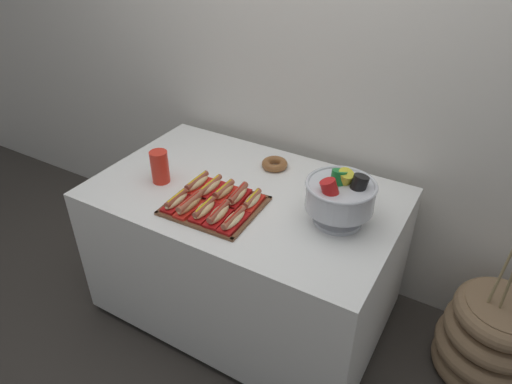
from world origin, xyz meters
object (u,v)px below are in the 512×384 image
at_px(punch_bowl, 340,195).
at_px(serving_tray, 215,206).
at_px(hot_dog_2, 204,210).
at_px(cup_stack, 160,167).
at_px(hot_dog_3, 219,214).
at_px(hot_dog_6, 210,187).
at_px(floor_vase, 492,339).
at_px(hot_dog_1, 190,205).
at_px(hot_dog_7, 224,191).
at_px(hot_dog_5, 197,183).
at_px(hot_dog_4, 234,220).
at_px(donut, 275,164).
at_px(hot_dog_8, 238,196).
at_px(buffet_table, 246,251).
at_px(hot_dog_0, 176,201).
at_px(hot_dog_9, 252,201).

bearing_deg(punch_bowl, serving_tray, -161.02).
distance_m(hot_dog_2, cup_stack, 0.38).
relative_size(hot_dog_3, hot_dog_6, 0.97).
distance_m(floor_vase, serving_tray, 1.44).
distance_m(serving_tray, hot_dog_1, 0.12).
height_order(serving_tray, hot_dog_7, hot_dog_7).
bearing_deg(floor_vase, hot_dog_5, -166.83).
bearing_deg(hot_dog_4, hot_dog_6, 145.79).
bearing_deg(hot_dog_4, hot_dog_3, -177.95).
bearing_deg(hot_dog_4, hot_dog_2, -177.95).
bearing_deg(hot_dog_6, donut, 68.73).
bearing_deg(hot_dog_6, hot_dog_8, 2.05).
bearing_deg(hot_dog_3, punch_bowl, 30.26).
bearing_deg(hot_dog_6, cup_stack, -173.81).
bearing_deg(hot_dog_1, floor_vase, 20.29).
height_order(buffet_table, hot_dog_2, hot_dog_2).
bearing_deg(hot_dog_8, hot_dog_3, -87.95).
bearing_deg(buffet_table, donut, 86.99).
height_order(hot_dog_0, hot_dog_8, hot_dog_8).
relative_size(hot_dog_4, hot_dog_7, 1.10).
bearing_deg(hot_dog_6, punch_bowl, 9.45).
distance_m(floor_vase, hot_dog_3, 1.41).
relative_size(buffet_table, hot_dog_4, 8.34).
relative_size(hot_dog_3, cup_stack, 1.06).
bearing_deg(serving_tray, hot_dog_9, 30.86).
relative_size(buffet_table, donut, 10.89).
bearing_deg(hot_dog_0, hot_dog_3, 2.05).
xyz_separation_m(hot_dog_0, hot_dog_6, (0.07, 0.17, 0.00)).
bearing_deg(donut, floor_vase, -2.00).
height_order(cup_stack, donut, cup_stack).
bearing_deg(hot_dog_6, serving_tray, -45.68).
bearing_deg(hot_dog_1, hot_dog_2, 2.05).
distance_m(hot_dog_1, hot_dog_7, 0.18).
bearing_deg(cup_stack, floor_vase, 12.51).
relative_size(hot_dog_8, punch_bowl, 0.62).
height_order(hot_dog_2, hot_dog_4, hot_dog_2).
relative_size(hot_dog_5, punch_bowl, 0.60).
xyz_separation_m(hot_dog_2, hot_dog_4, (0.15, 0.01, -0.00)).
height_order(hot_dog_7, cup_stack, cup_stack).
distance_m(buffet_table, hot_dog_9, 0.42).
relative_size(hot_dog_6, punch_bowl, 0.59).
bearing_deg(buffet_table, hot_dog_0, -126.68).
relative_size(hot_dog_8, cup_stack, 1.14).
xyz_separation_m(buffet_table, hot_dog_5, (-0.20, -0.10, 0.41)).
xyz_separation_m(hot_dog_0, hot_dog_2, (0.15, 0.01, 0.00)).
relative_size(serving_tray, hot_dog_0, 2.53).
bearing_deg(hot_dog_4, hot_dog_8, 116.49).
bearing_deg(donut, hot_dog_2, -96.77).
height_order(hot_dog_1, cup_stack, cup_stack).
bearing_deg(hot_dog_5, buffet_table, 26.51).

